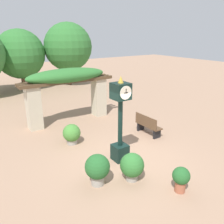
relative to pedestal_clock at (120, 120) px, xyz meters
name	(u,v)px	position (x,y,z in m)	size (l,w,h in m)	color
ground_plane	(125,160)	(0.13, -0.11, -1.50)	(60.00, 60.00, 0.00)	#9E7A60
pedestal_clock	(120,120)	(0.00, 0.00, 0.00)	(0.54, 0.59, 3.00)	black
pergola	(68,84)	(0.13, 4.53, 0.44)	(4.68, 1.21, 2.69)	#BCB299
potted_plant_near_left	(97,168)	(-1.39, -0.80, -0.95)	(0.75, 0.75, 0.96)	gray
potted_plant_near_right	(181,178)	(0.38, -2.40, -1.06)	(0.50, 0.50, 0.76)	#9E563D
potted_plant_far_left	(72,134)	(-0.87, 2.12, -1.06)	(0.72, 0.72, 0.83)	gray
potted_plant_far_right	(132,166)	(-0.41, -1.19, -1.02)	(0.74, 0.74, 0.88)	gray
park_bench	(148,125)	(2.30, 1.10, -1.08)	(0.42, 1.33, 0.89)	brown
tree_line	(21,51)	(0.10, 12.65, 1.46)	(10.99, 5.05, 5.12)	brown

